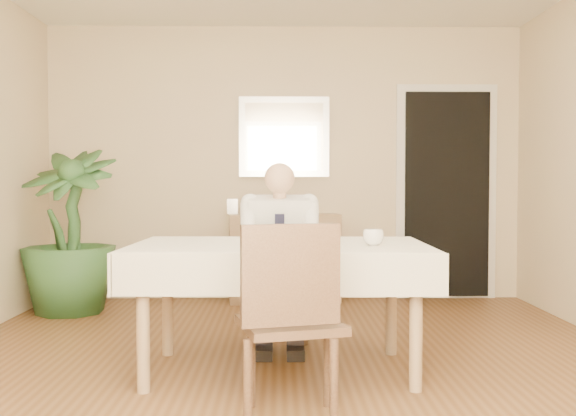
{
  "coord_description": "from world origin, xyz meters",
  "views": [
    {
      "loc": [
        -0.06,
        -3.65,
        1.1
      ],
      "look_at": [
        0.0,
        0.35,
        0.95
      ],
      "focal_mm": 40.0,
      "sensor_mm": 36.0,
      "label": 1
    }
  ],
  "objects_px": {
    "potted_palm": "(69,231)",
    "chair_near": "(290,312)",
    "sideboard": "(284,258)",
    "chair_far": "(280,270)",
    "dining_table": "(280,258)",
    "seated_man": "(280,244)",
    "coffee_mug": "(373,237)"
  },
  "relations": [
    {
      "from": "coffee_mug",
      "to": "sideboard",
      "type": "bearing_deg",
      "value": 101.51
    },
    {
      "from": "chair_near",
      "to": "potted_palm",
      "type": "relative_size",
      "value": 0.66
    },
    {
      "from": "chair_far",
      "to": "sideboard",
      "type": "xyz_separation_m",
      "value": [
        0.05,
        1.37,
        -0.07
      ]
    },
    {
      "from": "chair_near",
      "to": "coffee_mug",
      "type": "height_order",
      "value": "chair_near"
    },
    {
      "from": "dining_table",
      "to": "coffee_mug",
      "type": "height_order",
      "value": "coffee_mug"
    },
    {
      "from": "dining_table",
      "to": "chair_near",
      "type": "relative_size",
      "value": 1.87
    },
    {
      "from": "dining_table",
      "to": "chair_near",
      "type": "distance_m",
      "value": 0.88
    },
    {
      "from": "seated_man",
      "to": "chair_far",
      "type": "bearing_deg",
      "value": 90.0
    },
    {
      "from": "coffee_mug",
      "to": "potted_palm",
      "type": "relative_size",
      "value": 0.08
    },
    {
      "from": "coffee_mug",
      "to": "dining_table",
      "type": "bearing_deg",
      "value": 166.97
    },
    {
      "from": "sideboard",
      "to": "dining_table",
      "type": "bearing_deg",
      "value": -97.11
    },
    {
      "from": "potted_palm",
      "to": "chair_near",
      "type": "bearing_deg",
      "value": -54.86
    },
    {
      "from": "seated_man",
      "to": "coffee_mug",
      "type": "bearing_deg",
      "value": -53.54
    },
    {
      "from": "sideboard",
      "to": "chair_far",
      "type": "bearing_deg",
      "value": -97.85
    },
    {
      "from": "seated_man",
      "to": "potted_palm",
      "type": "distance_m",
      "value": 2.13
    },
    {
      "from": "dining_table",
      "to": "chair_near",
      "type": "xyz_separation_m",
      "value": [
        0.05,
        -0.87,
        -0.14
      ]
    },
    {
      "from": "chair_near",
      "to": "seated_man",
      "type": "relative_size",
      "value": 0.75
    },
    {
      "from": "potted_palm",
      "to": "coffee_mug",
      "type": "bearing_deg",
      "value": -38.83
    },
    {
      "from": "chair_far",
      "to": "sideboard",
      "type": "bearing_deg",
      "value": 86.93
    },
    {
      "from": "dining_table",
      "to": "coffee_mug",
      "type": "bearing_deg",
      "value": -11.6
    },
    {
      "from": "chair_far",
      "to": "sideboard",
      "type": "relative_size",
      "value": 0.84
    },
    {
      "from": "chair_far",
      "to": "potted_palm",
      "type": "xyz_separation_m",
      "value": [
        -1.79,
        0.87,
        0.22
      ]
    },
    {
      "from": "chair_far",
      "to": "seated_man",
      "type": "distance_m",
      "value": 0.35
    },
    {
      "from": "coffee_mug",
      "to": "sideboard",
      "type": "xyz_separation_m",
      "value": [
        -0.48,
        2.37,
        -0.39
      ]
    },
    {
      "from": "chair_far",
      "to": "chair_near",
      "type": "xyz_separation_m",
      "value": [
        0.05,
        -1.74,
        0.04
      ]
    },
    {
      "from": "dining_table",
      "to": "sideboard",
      "type": "xyz_separation_m",
      "value": [
        0.05,
        2.25,
        -0.26
      ]
    },
    {
      "from": "dining_table",
      "to": "potted_palm",
      "type": "height_order",
      "value": "potted_palm"
    },
    {
      "from": "coffee_mug",
      "to": "seated_man",
      "type": "bearing_deg",
      "value": 126.46
    },
    {
      "from": "chair_near",
      "to": "coffee_mug",
      "type": "distance_m",
      "value": 0.93
    },
    {
      "from": "chair_far",
      "to": "coffee_mug",
      "type": "distance_m",
      "value": 1.17
    },
    {
      "from": "dining_table",
      "to": "seated_man",
      "type": "height_order",
      "value": "seated_man"
    },
    {
      "from": "chair_near",
      "to": "seated_man",
      "type": "distance_m",
      "value": 1.47
    }
  ]
}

